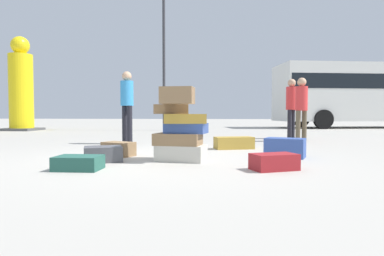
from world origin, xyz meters
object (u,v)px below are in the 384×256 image
object	(u,v)px
parked_bus	(369,92)
person_bearded_onlooker	(301,104)
suitcase_brown_upright_blue	(119,149)
yellow_dummy_statue	(21,89)
suitcase_tan_behind_tower	(234,143)
lamp_post	(164,33)
suitcase_tower	(180,130)
suitcase_maroon_foreground_far	(274,162)
suitcase_teal_white_trunk	(79,163)
suitcase_charcoal_left_side	(103,154)
person_passerby_in_red	(291,103)
suitcase_navy_foreground_near	(285,148)
person_tourist_with_camera	(127,101)

from	to	relation	value
parked_bus	person_bearded_onlooker	bearing A→B (deg)	-131.54
suitcase_brown_upright_blue	yellow_dummy_statue	world-z (taller)	yellow_dummy_statue
suitcase_tan_behind_tower	lamp_post	bearing A→B (deg)	94.26
suitcase_tower	suitcase_maroon_foreground_far	distance (m)	1.49
suitcase_tower	suitcase_maroon_foreground_far	world-z (taller)	suitcase_tower
suitcase_teal_white_trunk	person_bearded_onlooker	bearing A→B (deg)	49.51
suitcase_tan_behind_tower	suitcase_charcoal_left_side	size ratio (longest dim) A/B	1.42
suitcase_teal_white_trunk	person_passerby_in_red	xyz separation A→B (m)	(3.66, 5.55, 0.91)
suitcase_teal_white_trunk	person_bearded_onlooker	size ratio (longest dim) A/B	0.34
suitcase_maroon_foreground_far	person_passerby_in_red	size ratio (longest dim) A/B	0.33
suitcase_tower	yellow_dummy_statue	xyz separation A→B (m)	(-7.97, 8.26, 1.30)
suitcase_maroon_foreground_far	suitcase_charcoal_left_side	size ratio (longest dim) A/B	1.03
suitcase_brown_upright_blue	suitcase_navy_foreground_near	world-z (taller)	suitcase_navy_foreground_near
suitcase_tan_behind_tower	suitcase_charcoal_left_side	xyz separation A→B (m)	(-1.96, -1.99, -0.01)
suitcase_brown_upright_blue	parked_bus	distance (m)	15.33
person_tourist_with_camera	suitcase_brown_upright_blue	bearing A→B (deg)	-35.73
suitcase_tower	person_tourist_with_camera	world-z (taller)	person_tourist_with_camera
suitcase_charcoal_left_side	lamp_post	distance (m)	9.98
suitcase_charcoal_left_side	person_tourist_with_camera	distance (m)	2.98
suitcase_teal_white_trunk	suitcase_navy_foreground_near	size ratio (longest dim) A/B	0.91
person_passerby_in_red	lamp_post	size ratio (longest dim) A/B	0.27
person_tourist_with_camera	person_passerby_in_red	bearing A→B (deg)	67.04
suitcase_brown_upright_blue	suitcase_maroon_foreground_far	bearing A→B (deg)	-1.95
person_tourist_with_camera	lamp_post	bearing A→B (deg)	133.89
suitcase_charcoal_left_side	suitcase_maroon_foreground_far	bearing A→B (deg)	-34.19
suitcase_teal_white_trunk	suitcase_charcoal_left_side	distance (m)	0.73
suitcase_charcoal_left_side	person_tourist_with_camera	size ratio (longest dim) A/B	0.32
person_bearded_onlooker	suitcase_tower	bearing A→B (deg)	20.79
person_tourist_with_camera	yellow_dummy_statue	bearing A→B (deg)	179.14
suitcase_tan_behind_tower	person_passerby_in_red	bearing A→B (deg)	42.47
suitcase_tan_behind_tower	person_bearded_onlooker	bearing A→B (deg)	30.89
suitcase_teal_white_trunk	person_bearded_onlooker	world-z (taller)	person_bearded_onlooker
parked_bus	suitcase_tan_behind_tower	bearing A→B (deg)	-133.81
yellow_dummy_statue	suitcase_tower	bearing A→B (deg)	-46.04
suitcase_tower	suitcase_brown_upright_blue	xyz separation A→B (m)	(-1.11, 0.44, -0.34)
suitcase_tower	suitcase_brown_upright_blue	distance (m)	1.24
suitcase_navy_foreground_near	suitcase_teal_white_trunk	bearing A→B (deg)	-131.89
suitcase_tower	yellow_dummy_statue	world-z (taller)	yellow_dummy_statue
person_passerby_in_red	lamp_post	bearing A→B (deg)	-100.69
suitcase_tower	suitcase_teal_white_trunk	world-z (taller)	suitcase_tower
yellow_dummy_statue	lamp_post	bearing A→B (deg)	6.04
suitcase_teal_white_trunk	suitcase_navy_foreground_near	distance (m)	3.17
person_bearded_onlooker	suitcase_navy_foreground_near	bearing A→B (deg)	38.85
lamp_post	person_bearded_onlooker	bearing A→B (deg)	-48.87
yellow_dummy_statue	parked_bus	size ratio (longest dim) A/B	0.41
suitcase_teal_white_trunk	person_passerby_in_red	size ratio (longest dim) A/B	0.33
suitcase_navy_foreground_near	lamp_post	xyz separation A→B (m)	(-3.58, 8.34, 3.96)
suitcase_maroon_foreground_far	lamp_post	bearing A→B (deg)	84.67
person_tourist_with_camera	lamp_post	world-z (taller)	lamp_post
suitcase_charcoal_left_side	person_tourist_with_camera	xyz separation A→B (m)	(-0.50, 2.80, 0.90)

